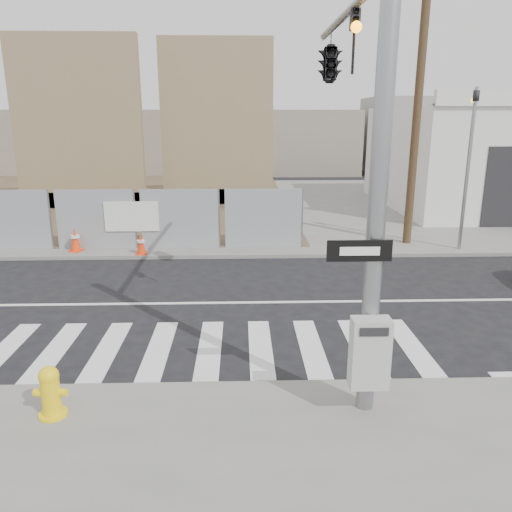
{
  "coord_description": "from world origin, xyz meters",
  "views": [
    {
      "loc": [
        0.63,
        -11.49,
        4.36
      ],
      "look_at": [
        0.97,
        -0.77,
        1.4
      ],
      "focal_mm": 35.0,
      "sensor_mm": 36.0,
      "label": 1
    }
  ],
  "objects_px": {
    "traffic_cone_c": "(75,240)",
    "traffic_cone_d": "(141,244)",
    "signal_pole": "(342,95)",
    "fire_hydrant": "(51,392)"
  },
  "relations": [
    {
      "from": "traffic_cone_c",
      "to": "traffic_cone_d",
      "type": "bearing_deg",
      "value": -11.41
    },
    {
      "from": "signal_pole",
      "to": "traffic_cone_d",
      "type": "height_order",
      "value": "signal_pole"
    },
    {
      "from": "traffic_cone_c",
      "to": "traffic_cone_d",
      "type": "relative_size",
      "value": 1.16
    },
    {
      "from": "fire_hydrant",
      "to": "traffic_cone_c",
      "type": "relative_size",
      "value": 1.03
    },
    {
      "from": "fire_hydrant",
      "to": "traffic_cone_c",
      "type": "xyz_separation_m",
      "value": [
        -2.67,
        9.58,
        -0.01
      ]
    },
    {
      "from": "fire_hydrant",
      "to": "traffic_cone_d",
      "type": "xyz_separation_m",
      "value": [
        -0.43,
        9.13,
        -0.07
      ]
    },
    {
      "from": "signal_pole",
      "to": "traffic_cone_c",
      "type": "xyz_separation_m",
      "value": [
        -7.33,
        6.72,
        -4.28
      ]
    },
    {
      "from": "traffic_cone_c",
      "to": "fire_hydrant",
      "type": "bearing_deg",
      "value": -74.43
    },
    {
      "from": "signal_pole",
      "to": "traffic_cone_c",
      "type": "height_order",
      "value": "signal_pole"
    },
    {
      "from": "fire_hydrant",
      "to": "signal_pole",
      "type": "bearing_deg",
      "value": 41.05
    }
  ]
}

